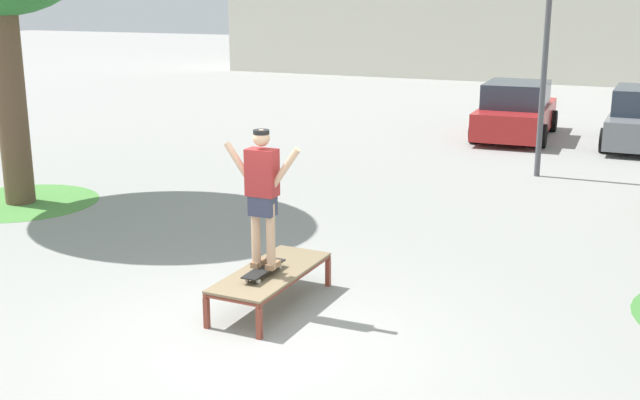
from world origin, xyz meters
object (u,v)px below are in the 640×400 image
(skateboard, at_px, (264,269))
(skater, at_px, (262,189))
(skate_box, at_px, (271,274))
(car_red, at_px, (516,112))

(skateboard, bearing_deg, skater, 89.89)
(skateboard, relative_size, skater, 0.47)
(skate_box, xyz_separation_m, skater, (-0.01, -0.18, 1.12))
(skateboard, xyz_separation_m, skater, (0.00, 0.00, 0.99))
(skate_box, xyz_separation_m, car_red, (0.60, 13.27, 0.28))
(skater, bearing_deg, skateboard, -90.11)
(skater, relative_size, car_red, 0.40)
(skate_box, bearing_deg, skater, -91.65)
(car_red, bearing_deg, skateboard, -92.57)
(skateboard, bearing_deg, skate_box, 88.36)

